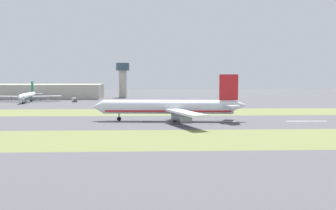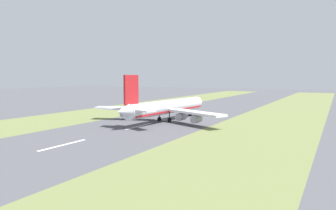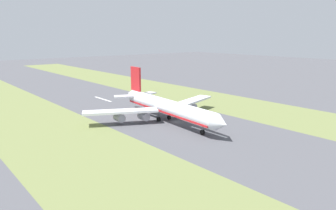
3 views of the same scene
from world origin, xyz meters
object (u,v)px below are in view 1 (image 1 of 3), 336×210
at_px(control_tower, 123,76).
at_px(service_truck, 74,100).
at_px(apron_car, 27,101).
at_px(airplane_main_jet, 172,107).
at_px(terminal_building, 33,91).
at_px(airplane_parked_apron, 28,96).

relative_size(control_tower, service_truck, 4.87).
distance_m(service_truck, apron_car, 33.18).
distance_m(airplane_main_jet, terminal_building, 203.04).
relative_size(airplane_main_jet, airplane_parked_apron, 1.34).
height_order(airplane_main_jet, airplane_parked_apron, airplane_main_jet).
bearing_deg(service_truck, terminal_building, 43.45).
relative_size(control_tower, airplane_parked_apron, 0.61).
bearing_deg(control_tower, airplane_main_jet, -169.53).
height_order(control_tower, apron_car, control_tower).
relative_size(airplane_main_jet, terminal_building, 0.58).
bearing_deg(airplane_parked_apron, apron_car, -166.12).
height_order(airplane_main_jet, apron_car, airplane_main_jet).
height_order(terminal_building, control_tower, control_tower).
distance_m(airplane_parked_apron, service_truck, 35.04).
bearing_deg(apron_car, terminal_building, 12.08).
relative_size(terminal_building, service_truck, 18.30).
bearing_deg(control_tower, terminal_building, 102.35).
distance_m(terminal_building, control_tower, 78.04).
xyz_separation_m(control_tower, airplane_parked_apron, (-60.04, 66.18, -14.54)).
bearing_deg(control_tower, airplane_parked_apron, 132.21).
relative_size(control_tower, apron_car, 6.53).
distance_m(airplane_main_jet, control_tower, 190.88).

